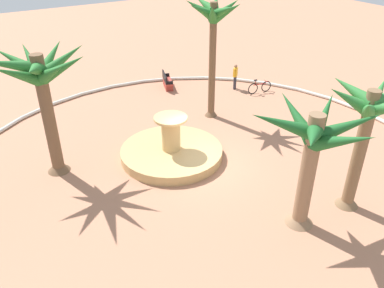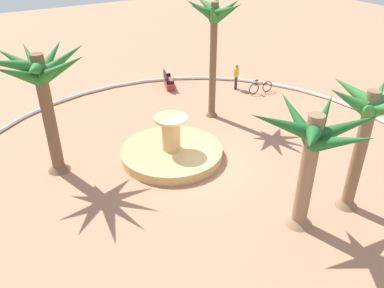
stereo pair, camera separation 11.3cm
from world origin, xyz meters
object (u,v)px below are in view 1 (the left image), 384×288
object	(u,v)px
fountain	(172,151)
palm_tree_mid_plaza	(313,146)
palm_tree_by_curb	(367,122)
palm_tree_far_side	(41,82)
person_cyclist_helmet	(235,75)
bench_west	(167,83)
bicycle_red_frame	(260,87)
palm_tree_near_fountain	(213,24)

from	to	relation	value
fountain	palm_tree_mid_plaza	xyz separation A→B (m)	(-6.54, -1.87, 2.99)
palm_tree_by_curb	palm_tree_far_side	size ratio (longest dim) A/B	0.91
fountain	palm_tree_far_side	distance (m)	6.46
person_cyclist_helmet	bench_west	bearing A→B (deg)	55.86
palm_tree_by_curb	bicycle_red_frame	world-z (taller)	palm_tree_by_curb
palm_tree_near_fountain	palm_tree_by_curb	distance (m)	9.61
palm_tree_by_curb	bicycle_red_frame	distance (m)	12.02
bench_west	bicycle_red_frame	distance (m)	6.06
palm_tree_mid_plaza	person_cyclist_helmet	world-z (taller)	palm_tree_mid_plaza
bench_west	bicycle_red_frame	xyz separation A→B (m)	(-3.88, -4.65, 0.04)
palm_tree_by_curb	bench_west	world-z (taller)	palm_tree_by_curb
palm_tree_near_fountain	person_cyclist_helmet	bearing A→B (deg)	-54.38
fountain	palm_tree_far_side	size ratio (longest dim) A/B	0.85
palm_tree_far_side	bicycle_red_frame	size ratio (longest dim) A/B	3.27
palm_tree_by_curb	person_cyclist_helmet	bearing A→B (deg)	-16.01
fountain	palm_tree_by_curb	size ratio (longest dim) A/B	0.93
person_cyclist_helmet	palm_tree_by_curb	bearing A→B (deg)	163.99
palm_tree_far_side	bench_west	world-z (taller)	palm_tree_far_side
person_cyclist_helmet	palm_tree_far_side	bearing A→B (deg)	106.55
palm_tree_near_fountain	fountain	bearing A→B (deg)	124.12
palm_tree_far_side	palm_tree_near_fountain	bearing A→B (deg)	-82.58
bench_west	bicycle_red_frame	world-z (taller)	bench_west
palm_tree_far_side	person_cyclist_helmet	size ratio (longest dim) A/B	3.36
palm_tree_mid_plaza	palm_tree_far_side	size ratio (longest dim) A/B	0.85
bicycle_red_frame	person_cyclist_helmet	bearing A→B (deg)	34.93
palm_tree_near_fountain	bench_west	xyz separation A→B (m)	(5.07, 0.11, -4.81)
fountain	palm_tree_near_fountain	world-z (taller)	palm_tree_near_fountain
palm_tree_near_fountain	bicycle_red_frame	distance (m)	6.69
palm_tree_near_fountain	palm_tree_mid_plaza	bearing A→B (deg)	166.61
palm_tree_by_curb	person_cyclist_helmet	world-z (taller)	palm_tree_by_curb
palm_tree_by_curb	palm_tree_far_side	xyz separation A→B (m)	(8.33, 9.10, 0.54)
bench_west	person_cyclist_helmet	size ratio (longest dim) A/B	1.00
fountain	palm_tree_near_fountain	size ratio (longest dim) A/B	0.74
fountain	palm_tree_far_side	world-z (taller)	palm_tree_far_side
palm_tree_by_curb	palm_tree_mid_plaza	world-z (taller)	palm_tree_by_curb
palm_tree_by_curb	fountain	bearing A→B (deg)	31.97
palm_tree_far_side	bench_west	size ratio (longest dim) A/B	3.35
fountain	bicycle_red_frame	world-z (taller)	fountain
palm_tree_by_curb	person_cyclist_helmet	distance (m)	12.84
bench_west	fountain	bearing A→B (deg)	153.13
fountain	person_cyclist_helmet	size ratio (longest dim) A/B	2.87
bench_west	bicycle_red_frame	size ratio (longest dim) A/B	0.98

